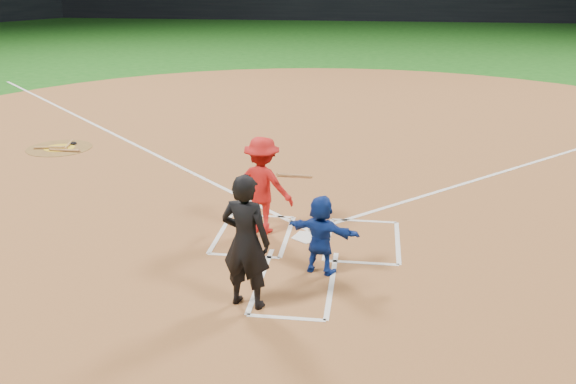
# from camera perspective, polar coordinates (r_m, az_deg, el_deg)

# --- Properties ---
(ground) EXTENTS (120.00, 120.00, 0.00)m
(ground) POSITION_cam_1_polar(r_m,az_deg,el_deg) (11.49, 1.76, -4.11)
(ground) COLOR #175214
(ground) RESTS_ON ground
(home_plate_dirt) EXTENTS (28.00, 28.00, 0.01)m
(home_plate_dirt) POSITION_cam_1_polar(r_m,az_deg,el_deg) (17.13, 3.90, 3.91)
(home_plate_dirt) COLOR brown
(home_plate_dirt) RESTS_ON ground
(stadium_wall_far) EXTENTS (80.00, 1.20, 3.20)m
(stadium_wall_far) POSITION_cam_1_polar(r_m,az_deg,el_deg) (58.56, 6.99, 16.45)
(stadium_wall_far) COLOR black
(stadium_wall_far) RESTS_ON ground
(home_plate) EXTENTS (0.60, 0.60, 0.02)m
(home_plate) POSITION_cam_1_polar(r_m,az_deg,el_deg) (11.48, 1.76, -4.02)
(home_plate) COLOR white
(home_plate) RESTS_ON home_plate_dirt
(on_deck_circle) EXTENTS (1.70, 1.70, 0.01)m
(on_deck_circle) POSITION_cam_1_polar(r_m,az_deg,el_deg) (18.11, -19.66, 3.70)
(on_deck_circle) COLOR brown
(on_deck_circle) RESTS_ON home_plate_dirt
(on_deck_logo) EXTENTS (0.80, 0.80, 0.00)m
(on_deck_logo) POSITION_cam_1_polar(r_m,az_deg,el_deg) (18.11, -19.66, 3.72)
(on_deck_logo) COLOR gold
(on_deck_logo) RESTS_ON on_deck_circle
(on_deck_bat_a) EXTENTS (0.25, 0.83, 0.06)m
(on_deck_bat_a) POSITION_cam_1_polar(r_m,az_deg,el_deg) (18.25, -18.90, 4.02)
(on_deck_bat_a) COLOR #A9783E
(on_deck_bat_a) RESTS_ON on_deck_circle
(on_deck_bat_b) EXTENTS (0.83, 0.25, 0.06)m
(on_deck_bat_b) POSITION_cam_1_polar(r_m,az_deg,el_deg) (18.11, -20.38, 3.73)
(on_deck_bat_b) COLOR olive
(on_deck_bat_b) RESTS_ON on_deck_circle
(on_deck_bat_c) EXTENTS (0.84, 0.08, 0.06)m
(on_deck_bat_c) POSITION_cam_1_polar(r_m,az_deg,el_deg) (17.71, -19.23, 3.53)
(on_deck_bat_c) COLOR #9E6839
(on_deck_bat_c) RESTS_ON on_deck_circle
(bat_weight_donut) EXTENTS (0.19, 0.19, 0.05)m
(bat_weight_donut) POSITION_cam_1_polar(r_m,az_deg,el_deg) (18.36, -18.56, 4.12)
(bat_weight_donut) COLOR black
(bat_weight_donut) RESTS_ON on_deck_circle
(catcher) EXTENTS (1.24, 0.73, 1.28)m
(catcher) POSITION_cam_1_polar(r_m,az_deg,el_deg) (9.99, 2.95, -3.80)
(catcher) COLOR navy
(catcher) RESTS_ON home_plate_dirt
(umpire) EXTENTS (0.81, 0.63, 1.96)m
(umpire) POSITION_cam_1_polar(r_m,az_deg,el_deg) (8.91, -3.77, -4.42)
(umpire) COLOR black
(umpire) RESTS_ON home_plate_dirt
(chalk_markings) EXTENTS (28.35, 17.32, 0.01)m
(chalk_markings) POSITION_cam_1_polar(r_m,az_deg,el_deg) (16.45, 3.72, 3.28)
(chalk_markings) COLOR white
(chalk_markings) RESTS_ON home_plate_dirt
(batter_at_plate) EXTENTS (1.52, 0.96, 1.77)m
(batter_at_plate) POSITION_cam_1_polar(r_m,az_deg,el_deg) (11.43, -2.29, 0.59)
(batter_at_plate) COLOR red
(batter_at_plate) RESTS_ON home_plate_dirt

